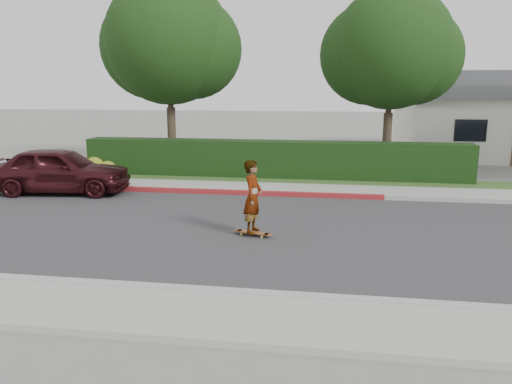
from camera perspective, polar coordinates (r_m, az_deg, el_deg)
ground at (r=12.57m, az=11.63°, el=-4.86°), size 120.00×120.00×0.00m
road at (r=12.57m, az=11.64°, el=-4.83°), size 60.00×8.00×0.01m
curb_near at (r=8.70m, az=12.93°, el=-12.20°), size 60.00×0.20×0.15m
sidewalk_near at (r=7.90m, az=13.39°, el=-14.97°), size 60.00×1.60×0.12m
curb_far at (r=16.52m, az=10.99°, el=-0.49°), size 60.00×0.20×0.15m
curb_red_section at (r=17.05m, az=-6.04°, el=0.07°), size 12.00×0.21×0.15m
sidewalk_far at (r=17.40m, az=10.88°, el=0.10°), size 60.00×1.60×0.12m
planting_strip at (r=18.97m, az=10.72°, el=1.06°), size 60.00×1.60×0.10m
hedge at (r=19.57m, az=1.92°, el=3.68°), size 15.00×1.00×1.50m
flowering_shrub at (r=21.19m, az=-17.44°, el=2.64°), size 1.40×1.00×0.90m
tree_left at (r=21.86m, az=-9.83°, el=16.26°), size 5.99×5.21×8.00m
tree_center at (r=21.36m, az=15.15°, el=15.16°), size 5.66×4.84×7.44m
house at (r=29.38m, az=26.23°, el=7.91°), size 10.60×8.60×4.30m
skateboard at (r=12.21m, az=-0.36°, el=-4.67°), size 1.03×0.47×0.09m
skateboarder at (r=11.98m, az=-0.36°, el=-0.55°), size 0.52×0.71×1.77m
car_maroon at (r=18.22m, az=-21.53°, el=2.34°), size 4.83×2.36×1.59m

